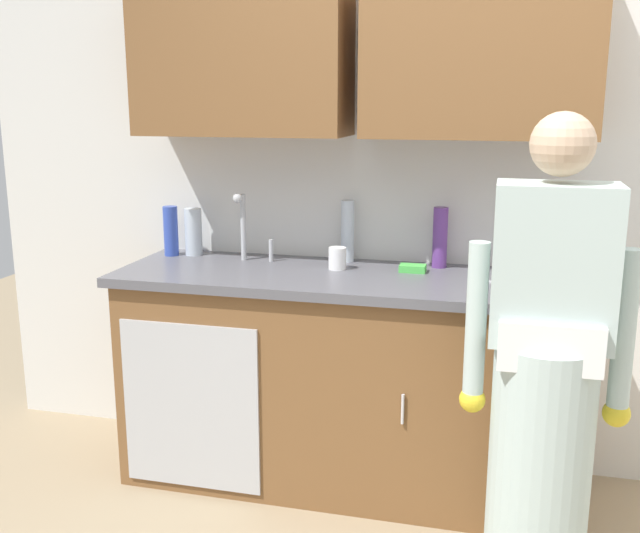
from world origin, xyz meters
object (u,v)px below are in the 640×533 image
at_px(bottle_water_tall, 440,237).
at_px(bottle_soap, 171,231).
at_px(bottle_cleaner_spray, 193,232).
at_px(sponge, 413,268).
at_px(bottle_water_short, 348,231).
at_px(bottle_dish_liquid, 573,253).
at_px(sink, 241,270).
at_px(person_at_sink, 544,397).
at_px(knife_on_counter, 511,282).
at_px(cup_by_sink, 337,258).

xyz_separation_m(bottle_water_tall, bottle_soap, (-1.24, -0.06, -0.02)).
height_order(bottle_cleaner_spray, sponge, bottle_cleaner_spray).
relative_size(bottle_water_short, bottle_cleaner_spray, 1.27).
bearing_deg(bottle_dish_liquid, bottle_cleaner_spray, 178.26).
relative_size(bottle_soap, sponge, 2.09).
height_order(sink, person_at_sink, person_at_sink).
xyz_separation_m(bottle_dish_liquid, knife_on_counter, (-0.24, -0.13, -0.10)).
relative_size(cup_by_sink, sponge, 0.87).
xyz_separation_m(bottle_water_short, sponge, (0.31, -0.13, -0.12)).
distance_m(knife_on_counter, sponge, 0.42).
distance_m(bottle_water_short, sponge, 0.36).
height_order(sink, bottle_dish_liquid, sink).
bearing_deg(person_at_sink, knife_on_counter, 102.20).
distance_m(bottle_water_tall, knife_on_counter, 0.39).
bearing_deg(knife_on_counter, sink, -15.02).
distance_m(bottle_cleaner_spray, knife_on_counter, 1.46).
bearing_deg(bottle_cleaner_spray, bottle_dish_liquid, -1.74).
xyz_separation_m(person_at_sink, sponge, (-0.53, 0.64, 0.26)).
relative_size(bottle_water_short, cup_by_sink, 2.91).
xyz_separation_m(person_at_sink, bottle_cleaner_spray, (-1.57, 0.74, 0.36)).
distance_m(person_at_sink, bottle_cleaner_spray, 1.77).
bearing_deg(cup_by_sink, sink, -171.00).
relative_size(bottle_water_tall, bottle_cleaner_spray, 1.20).
bearing_deg(bottle_water_tall, sink, -165.69).
relative_size(person_at_sink, knife_on_counter, 6.75).
xyz_separation_m(bottle_water_short, bottle_cleaner_spray, (-0.73, -0.04, -0.03)).
bearing_deg(cup_by_sink, bottle_water_tall, 19.31).
distance_m(bottle_water_tall, bottle_cleaner_spray, 1.14).
relative_size(bottle_water_short, sponge, 2.52).
bearing_deg(knife_on_counter, bottle_water_short, -32.33).
distance_m(person_at_sink, cup_by_sink, 1.09).
bearing_deg(cup_by_sink, bottle_soap, 173.72).
bearing_deg(bottle_soap, sponge, -2.94).
bearing_deg(person_at_sink, bottle_soap, 157.12).
xyz_separation_m(knife_on_counter, sponge, (-0.41, 0.09, 0.01)).
bearing_deg(person_at_sink, bottle_dish_liquid, 80.37).
distance_m(person_at_sink, bottle_water_short, 1.20).
height_order(bottle_cleaner_spray, cup_by_sink, bottle_cleaner_spray).
bearing_deg(bottle_cleaner_spray, person_at_sink, -25.21).
bearing_deg(sink, cup_by_sink, 9.00).
distance_m(bottle_water_short, bottle_soap, 0.83).
distance_m(sink, bottle_soap, 0.45).
height_order(person_at_sink, bottle_cleaner_spray, person_at_sink).
height_order(bottle_water_short, bottle_soap, bottle_water_short).
relative_size(sink, sponge, 4.55).
xyz_separation_m(bottle_water_short, bottle_soap, (-0.83, -0.07, -0.02)).
bearing_deg(bottle_soap, knife_on_counter, -5.50).
bearing_deg(cup_by_sink, bottle_dish_liquid, 4.40).
relative_size(bottle_dish_liquid, bottle_soap, 0.90).
relative_size(bottle_cleaner_spray, knife_on_counter, 0.91).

